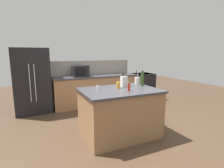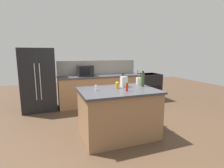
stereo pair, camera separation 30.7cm
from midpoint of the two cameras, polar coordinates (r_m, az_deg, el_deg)
name	(u,v)px [view 2 (the right image)]	position (r m, az deg, el deg)	size (l,w,h in m)	color
ground_plane	(118,135)	(3.71, 4.41, -16.17)	(14.00, 14.00, 0.00)	#473323
back_counter_run	(101,90)	(5.61, -2.08, -1.95)	(2.66, 0.66, 0.94)	#936B47
wall_backsplash	(98,67)	(5.81, -3.10, 5.42)	(2.62, 0.03, 0.46)	gray
kitchen_island	(118,112)	(3.53, 4.52, -9.27)	(1.49, 1.08, 0.94)	#936B47
refrigerator	(39,80)	(5.32, -21.36, 1.26)	(0.92, 0.75, 1.78)	black
range_oven	(148,86)	(6.37, 13.08, -0.81)	(0.76, 0.65, 0.92)	black
microwave	(85,71)	(5.38, -7.17, 4.33)	(0.46, 0.39, 0.34)	black
knife_block	(124,81)	(3.66, 6.29, 0.81)	(0.14, 0.11, 0.29)	beige
utensil_crock	(139,81)	(4.02, 10.87, 1.05)	(0.12, 0.12, 0.32)	beige
salt_shaker	(96,88)	(3.29, -2.61, -1.33)	(0.05, 0.05, 0.11)	silver
hot_sauce_bottle	(127,87)	(3.25, 7.59, -0.97)	(0.05, 0.05, 0.17)	red
honey_jar	(117,85)	(3.50, 4.22, -0.46)	(0.08, 0.08, 0.13)	gold
olive_oil_bottle	(143,79)	(3.77, 12.34, 1.54)	(0.07, 0.07, 0.33)	#2D4C1E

